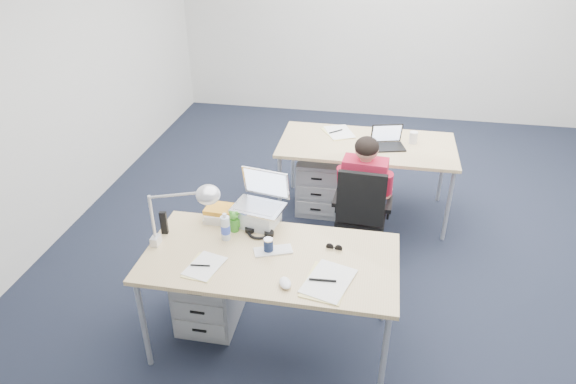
{
  "coord_description": "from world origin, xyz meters",
  "views": [
    {
      "loc": [
        -0.25,
        -3.5,
        2.69
      ],
      "look_at": [
        -0.83,
        -0.35,
        0.85
      ],
      "focal_mm": 32.0,
      "sensor_mm": 36.0,
      "label": 1
    }
  ],
  "objects_px": {
    "book_stack": "(221,214)",
    "drawer_pedestal_far": "(320,182)",
    "water_bottle": "(225,226)",
    "cordless_phone": "(164,223)",
    "computer_mouse": "(285,283)",
    "silver_laptop": "(258,201)",
    "can_koozie": "(268,245)",
    "sunglasses": "(334,247)",
    "office_chair": "(360,233)",
    "bear_figurine": "(234,221)",
    "dark_laptop": "(389,137)",
    "desk_near": "(270,262)",
    "seated_person": "(365,194)",
    "wireless_keyboard": "(273,251)",
    "headphones": "(259,232)",
    "desk_far": "(367,148)",
    "desk_lamp": "(174,214)",
    "drawer_pedestal_near": "(210,288)",
    "far_cup": "(413,137)"
  },
  "relations": [
    {
      "from": "drawer_pedestal_near",
      "to": "headphones",
      "type": "distance_m",
      "value": 0.6
    },
    {
      "from": "book_stack",
      "to": "drawer_pedestal_far",
      "type": "bearing_deg",
      "value": 71.14
    },
    {
      "from": "cordless_phone",
      "to": "computer_mouse",
      "type": "bearing_deg",
      "value": -30.55
    },
    {
      "from": "headphones",
      "to": "far_cup",
      "type": "xyz_separation_m",
      "value": [
        1.05,
        1.69,
        0.04
      ]
    },
    {
      "from": "computer_mouse",
      "to": "can_koozie",
      "type": "bearing_deg",
      "value": 93.87
    },
    {
      "from": "seated_person",
      "to": "bear_figurine",
      "type": "bearing_deg",
      "value": -125.25
    },
    {
      "from": "desk_far",
      "to": "silver_laptop",
      "type": "height_order",
      "value": "silver_laptop"
    },
    {
      "from": "drawer_pedestal_near",
      "to": "wireless_keyboard",
      "type": "xyz_separation_m",
      "value": [
        0.49,
        -0.09,
        0.46
      ]
    },
    {
      "from": "headphones",
      "to": "desk_lamp",
      "type": "xyz_separation_m",
      "value": [
        -0.49,
        -0.24,
        0.23
      ]
    },
    {
      "from": "silver_laptop",
      "to": "office_chair",
      "type": "bearing_deg",
      "value": 56.18
    },
    {
      "from": "drawer_pedestal_near",
      "to": "computer_mouse",
      "type": "xyz_separation_m",
      "value": [
        0.63,
        -0.4,
        0.47
      ]
    },
    {
      "from": "bear_figurine",
      "to": "wireless_keyboard",
      "type": "bearing_deg",
      "value": -15.44
    },
    {
      "from": "cordless_phone",
      "to": "desk_lamp",
      "type": "xyz_separation_m",
      "value": [
        0.14,
        -0.13,
        0.16
      ]
    },
    {
      "from": "desk_near",
      "to": "cordless_phone",
      "type": "distance_m",
      "value": 0.77
    },
    {
      "from": "far_cup",
      "to": "cordless_phone",
      "type": "bearing_deg",
      "value": -133.01
    },
    {
      "from": "cordless_phone",
      "to": "silver_laptop",
      "type": "bearing_deg",
      "value": 13.58
    },
    {
      "from": "office_chair",
      "to": "far_cup",
      "type": "xyz_separation_m",
      "value": [
        0.4,
        0.87,
        0.53
      ]
    },
    {
      "from": "headphones",
      "to": "drawer_pedestal_near",
      "type": "bearing_deg",
      "value": -157.27
    },
    {
      "from": "water_bottle",
      "to": "book_stack",
      "type": "relative_size",
      "value": 0.89
    },
    {
      "from": "headphones",
      "to": "can_koozie",
      "type": "relative_size",
      "value": 2.08
    },
    {
      "from": "can_koozie",
      "to": "cordless_phone",
      "type": "xyz_separation_m",
      "value": [
        -0.73,
        0.08,
        0.03
      ]
    },
    {
      "from": "can_koozie",
      "to": "water_bottle",
      "type": "distance_m",
      "value": 0.32
    },
    {
      "from": "desk_near",
      "to": "dark_laptop",
      "type": "relative_size",
      "value": 5.66
    },
    {
      "from": "silver_laptop",
      "to": "sunglasses",
      "type": "bearing_deg",
      "value": -9.66
    },
    {
      "from": "drawer_pedestal_far",
      "to": "far_cup",
      "type": "relative_size",
      "value": 5.1
    },
    {
      "from": "desk_far",
      "to": "seated_person",
      "type": "xyz_separation_m",
      "value": [
        0.03,
        -0.61,
        -0.13
      ]
    },
    {
      "from": "dark_laptop",
      "to": "desk_near",
      "type": "bearing_deg",
      "value": -126.81
    },
    {
      "from": "desk_far",
      "to": "water_bottle",
      "type": "relative_size",
      "value": 8.15
    },
    {
      "from": "silver_laptop",
      "to": "can_koozie",
      "type": "relative_size",
      "value": 3.61
    },
    {
      "from": "silver_laptop",
      "to": "bear_figurine",
      "type": "bearing_deg",
      "value": -130.38
    },
    {
      "from": "cordless_phone",
      "to": "office_chair",
      "type": "bearing_deg",
      "value": 28.52
    },
    {
      "from": "cordless_phone",
      "to": "water_bottle",
      "type": "bearing_deg",
      "value": -6.15
    },
    {
      "from": "can_koozie",
      "to": "sunglasses",
      "type": "bearing_deg",
      "value": 14.35
    },
    {
      "from": "office_chair",
      "to": "dark_laptop",
      "type": "xyz_separation_m",
      "value": [
        0.18,
        0.72,
        0.57
      ]
    },
    {
      "from": "can_koozie",
      "to": "far_cup",
      "type": "bearing_deg",
      "value": 63.23
    },
    {
      "from": "desk_far",
      "to": "silver_laptop",
      "type": "relative_size",
      "value": 4.47
    },
    {
      "from": "water_bottle",
      "to": "far_cup",
      "type": "height_order",
      "value": "water_bottle"
    },
    {
      "from": "dark_laptop",
      "to": "computer_mouse",
      "type": "bearing_deg",
      "value": -120.5
    },
    {
      "from": "office_chair",
      "to": "can_koozie",
      "type": "bearing_deg",
      "value": -115.52
    },
    {
      "from": "office_chair",
      "to": "far_cup",
      "type": "height_order",
      "value": "office_chair"
    },
    {
      "from": "wireless_keyboard",
      "to": "office_chair",
      "type": "bearing_deg",
      "value": 40.95
    },
    {
      "from": "office_chair",
      "to": "silver_laptop",
      "type": "relative_size",
      "value": 2.55
    },
    {
      "from": "wireless_keyboard",
      "to": "headphones",
      "type": "distance_m",
      "value": 0.22
    },
    {
      "from": "dark_laptop",
      "to": "far_cup",
      "type": "bearing_deg",
      "value": 18.97
    },
    {
      "from": "drawer_pedestal_near",
      "to": "cordless_phone",
      "type": "xyz_separation_m",
      "value": [
        -0.27,
        -0.02,
        0.54
      ]
    },
    {
      "from": "drawer_pedestal_far",
      "to": "water_bottle",
      "type": "relative_size",
      "value": 2.8
    },
    {
      "from": "desk_far",
      "to": "bear_figurine",
      "type": "distance_m",
      "value": 1.79
    },
    {
      "from": "desk_near",
      "to": "silver_laptop",
      "type": "distance_m",
      "value": 0.45
    },
    {
      "from": "silver_laptop",
      "to": "bear_figurine",
      "type": "xyz_separation_m",
      "value": [
        -0.14,
        -0.11,
        -0.1
      ]
    },
    {
      "from": "headphones",
      "to": "sunglasses",
      "type": "relative_size",
      "value": 1.89
    }
  ]
}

